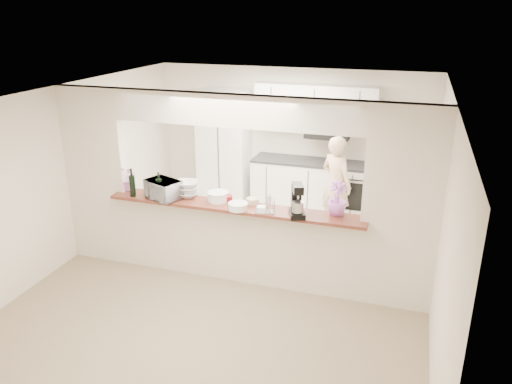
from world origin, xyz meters
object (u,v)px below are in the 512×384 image
at_px(toaster_oven, 163,189).
at_px(person, 336,185).
at_px(refrigerator, 406,175).
at_px(stand_mixer, 297,202).

bearing_deg(toaster_oven, person, 68.41).
relative_size(refrigerator, stand_mixer, 4.12).
height_order(toaster_oven, stand_mixer, stand_mixer).
bearing_deg(refrigerator, toaster_oven, -137.71).
distance_m(refrigerator, person, 1.26).
relative_size(refrigerator, toaster_oven, 3.73).
bearing_deg(person, refrigerator, -113.85).
height_order(refrigerator, stand_mixer, refrigerator).
bearing_deg(person, stand_mixer, 118.89).
bearing_deg(refrigerator, person, -146.92).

